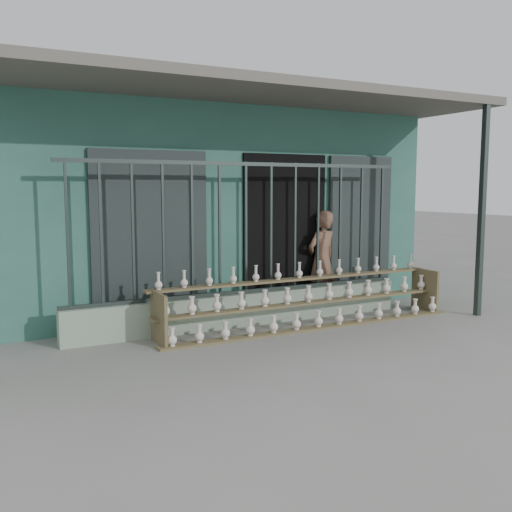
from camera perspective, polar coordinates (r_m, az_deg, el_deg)
name	(u,v)px	position (r m, az deg, el deg)	size (l,w,h in m)	color
ground	(295,348)	(6.90, 3.87, -9.16)	(60.00, 60.00, 0.00)	slate
workshop_building	(174,203)	(10.48, -8.16, 5.24)	(7.40, 6.60, 3.21)	#2E6152
parapet_wall	(246,309)	(7.95, -1.00, -5.32)	(5.00, 0.20, 0.45)	gray
security_fence	(246,228)	(7.79, -1.02, 2.78)	(5.00, 0.04, 1.80)	#283330
shelf_rack	(309,300)	(7.94, 5.33, -4.35)	(4.50, 0.68, 0.85)	brown
elderly_woman	(322,261)	(8.90, 6.58, -0.47)	(0.57, 0.37, 1.55)	brown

